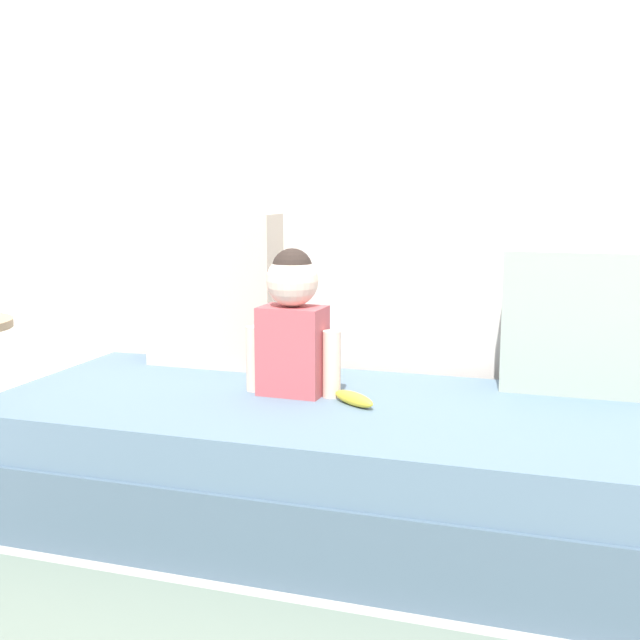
% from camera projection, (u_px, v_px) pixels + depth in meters
% --- Properties ---
extents(ground_plane, '(12.00, 12.00, 0.00)m').
position_uv_depth(ground_plane, '(354.00, 524.00, 2.45)').
color(ground_plane, '#B2ADA3').
extents(back_wall, '(5.48, 0.10, 2.33)m').
position_uv_depth(back_wall, '(401.00, 145.00, 2.81)').
color(back_wall, silver).
rests_on(back_wall, ground).
extents(couch, '(2.28, 0.92, 0.38)m').
position_uv_depth(couch, '(354.00, 466.00, 2.42)').
color(couch, '#495F70').
rests_on(couch, ground).
extents(throw_pillow_left, '(0.48, 0.16, 0.55)m').
position_uv_depth(throw_pillow_left, '(214.00, 290.00, 2.87)').
color(throw_pillow_left, '#C1B29E').
rests_on(throw_pillow_left, couch).
extents(throw_pillow_right, '(0.46, 0.16, 0.45)m').
position_uv_depth(throw_pillow_right, '(579.00, 322.00, 2.50)').
color(throw_pillow_right, '#99A393').
rests_on(throw_pillow_right, couch).
extents(toddler, '(0.31, 0.16, 0.46)m').
position_uv_depth(toddler, '(292.00, 321.00, 2.48)').
color(toddler, '#B24C51').
rests_on(toddler, couch).
extents(banana, '(0.16, 0.13, 0.04)m').
position_uv_depth(banana, '(354.00, 399.00, 2.38)').
color(banana, yellow).
rests_on(banana, couch).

